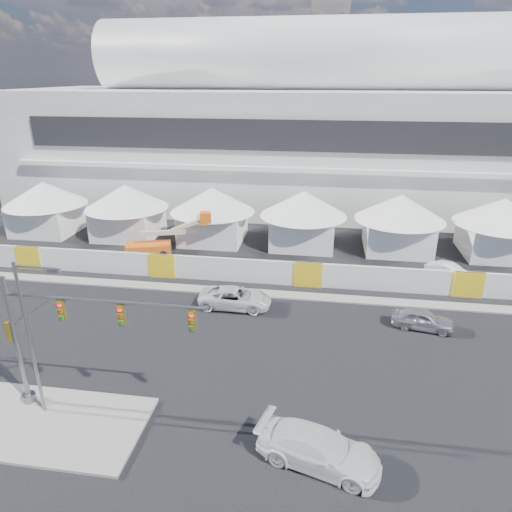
# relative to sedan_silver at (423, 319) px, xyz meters

# --- Properties ---
(ground) EXTENTS (160.00, 160.00, 0.00)m
(ground) POSITION_rel_sedan_silver_xyz_m (-13.79, -9.10, -0.67)
(ground) COLOR black
(ground) RESTS_ON ground
(median_island) EXTENTS (10.00, 5.00, 0.15)m
(median_island) POSITION_rel_sedan_silver_xyz_m (-19.79, -12.10, -0.59)
(median_island) COLOR gray
(median_island) RESTS_ON ground
(far_curb) EXTENTS (80.00, 1.20, 0.12)m
(far_curb) POSITION_rel_sedan_silver_xyz_m (6.21, 3.40, -0.61)
(far_curb) COLOR gray
(far_curb) RESTS_ON ground
(stadium) EXTENTS (80.00, 24.80, 21.98)m
(stadium) POSITION_rel_sedan_silver_xyz_m (-5.08, 32.40, 8.78)
(stadium) COLOR silver
(stadium) RESTS_ON ground
(tent_row) EXTENTS (53.40, 8.40, 5.40)m
(tent_row) POSITION_rel_sedan_silver_xyz_m (-13.29, 14.90, 2.48)
(tent_row) COLOR white
(tent_row) RESTS_ON ground
(hoarding_fence) EXTENTS (70.00, 0.25, 2.00)m
(hoarding_fence) POSITION_rel_sedan_silver_xyz_m (-7.79, 5.40, 0.33)
(hoarding_fence) COLOR white
(hoarding_fence) RESTS_ON ground
(sedan_silver) EXTENTS (2.24, 4.14, 1.34)m
(sedan_silver) POSITION_rel_sedan_silver_xyz_m (0.00, 0.00, 0.00)
(sedan_silver) COLOR #B4B3B8
(sedan_silver) RESTS_ON ground
(pickup_curb) EXTENTS (2.41, 5.22, 1.45)m
(pickup_curb) POSITION_rel_sedan_silver_xyz_m (-12.83, 1.08, 0.06)
(pickup_curb) COLOR silver
(pickup_curb) RESTS_ON ground
(pickup_near) EXTENTS (3.57, 5.79, 1.57)m
(pickup_near) POSITION_rel_sedan_silver_xyz_m (-6.54, -12.43, 0.11)
(pickup_near) COLOR white
(pickup_near) RESTS_ON ground
(lot_car_a) EXTENTS (3.38, 3.93, 1.28)m
(lot_car_a) POSITION_rel_sedan_silver_xyz_m (3.67, 8.52, -0.03)
(lot_car_a) COLOR white
(lot_car_a) RESTS_ON ground
(traffic_mast) EXTENTS (9.95, 0.68, 6.97)m
(traffic_mast) POSITION_rel_sedan_silver_xyz_m (-19.10, -10.75, 3.41)
(traffic_mast) COLOR slate
(traffic_mast) RESTS_ON median_island
(streetlight_median) EXTENTS (2.21, 0.22, 7.98)m
(streetlight_median) POSITION_rel_sedan_silver_xyz_m (-19.91, -11.28, 4.06)
(streetlight_median) COLOR slate
(streetlight_median) RESTS_ON median_island
(boom_lift) EXTENTS (8.13, 2.86, 4.00)m
(boom_lift) POSITION_rel_sedan_silver_xyz_m (-21.90, 9.66, 0.41)
(boom_lift) COLOR orange
(boom_lift) RESTS_ON ground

